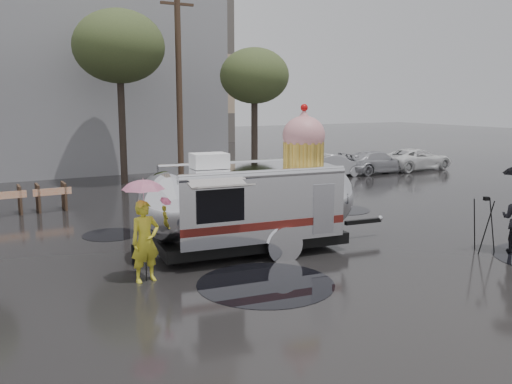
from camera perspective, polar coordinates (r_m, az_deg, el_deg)
ground at (r=13.14m, az=4.23°, el=-8.01°), size 120.00×120.00×0.00m
puddles at (r=15.01m, az=12.48°, el=-5.92°), size 11.93×10.55×0.01m
grey_building at (r=34.66m, az=-24.77°, el=13.06°), size 22.00×12.00×13.00m
utility_pole at (r=26.20m, az=-8.10°, el=11.05°), size 1.60×0.28×9.00m
tree_mid at (r=26.47m, az=-14.23°, el=14.57°), size 4.20×4.20×8.03m
tree_right at (r=26.77m, az=-0.17°, el=12.05°), size 3.36×3.36×6.42m
barricade_row at (r=20.76m, az=-24.83°, el=-0.79°), size 4.30×0.80×1.00m
parked_cars at (r=29.38m, az=10.74°, el=3.21°), size 13.20×1.90×1.50m
airstream_trailer at (r=14.24m, az=-0.35°, el=-0.82°), size 7.32×3.02×3.96m
person_left at (r=12.21m, az=-11.58°, el=-5.11°), size 0.71×0.52×1.83m
umbrella_pink at (r=12.00m, az=-11.75°, el=-0.38°), size 1.14×1.14×2.32m
tripod at (r=15.46m, az=22.93°, el=-2.66°), size 0.59×0.61×1.50m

